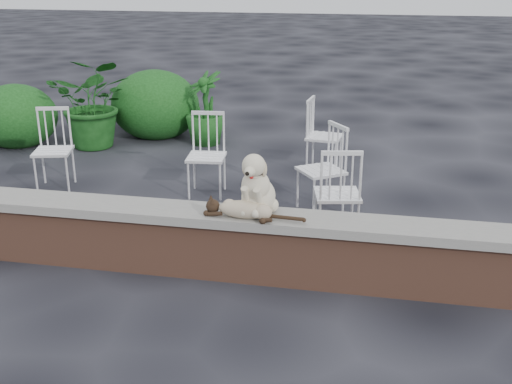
% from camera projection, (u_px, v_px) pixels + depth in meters
% --- Properties ---
extents(ground, '(60.00, 60.00, 0.00)m').
position_uv_depth(ground, '(177.00, 269.00, 5.48)').
color(ground, black).
rests_on(ground, ground).
extents(brick_wall, '(6.00, 0.30, 0.50)m').
position_uv_depth(brick_wall, '(176.00, 243.00, 5.39)').
color(brick_wall, brown).
rests_on(brick_wall, ground).
extents(capstone, '(6.20, 0.40, 0.08)m').
position_uv_depth(capstone, '(174.00, 212.00, 5.29)').
color(capstone, slate).
rests_on(capstone, brick_wall).
extents(dog, '(0.42, 0.52, 0.54)m').
position_uv_depth(dog, '(258.00, 181.00, 5.10)').
color(dog, beige).
rests_on(dog, capstone).
extents(cat, '(1.01, 0.39, 0.17)m').
position_uv_depth(cat, '(245.00, 208.00, 5.05)').
color(cat, tan).
rests_on(cat, capstone).
extents(chair_e, '(0.62, 0.62, 0.94)m').
position_uv_depth(chair_e, '(324.00, 136.00, 7.93)').
color(chair_e, white).
rests_on(chair_e, ground).
extents(chair_b, '(0.62, 0.62, 0.94)m').
position_uv_depth(chair_b, '(206.00, 155.00, 7.11)').
color(chair_b, white).
rests_on(chair_b, ground).
extents(chair_c, '(0.66, 0.66, 0.94)m').
position_uv_depth(chair_c, '(337.00, 193.00, 5.95)').
color(chair_c, white).
rests_on(chair_c, ground).
extents(chair_d, '(0.78, 0.78, 0.94)m').
position_uv_depth(chair_d, '(321.00, 169.00, 6.64)').
color(chair_d, white).
rests_on(chair_d, ground).
extents(chair_a, '(0.69, 0.69, 0.94)m').
position_uv_depth(chair_a, '(53.00, 150.00, 7.32)').
color(chair_a, white).
rests_on(chair_a, ground).
extents(potted_plant_a, '(1.27, 1.13, 1.30)m').
position_uv_depth(potted_plant_a, '(95.00, 103.00, 8.93)').
color(potted_plant_a, '#113E11').
rests_on(potted_plant_a, ground).
extents(potted_plant_b, '(0.85, 0.85, 1.07)m').
position_uv_depth(potted_plant_b, '(205.00, 108.00, 9.13)').
color(potted_plant_b, '#113E11').
rests_on(potted_plant_b, ground).
extents(shrubbery, '(3.09, 2.57, 1.08)m').
position_uv_depth(shrubbery, '(109.00, 109.00, 9.56)').
color(shrubbery, '#113E11').
rests_on(shrubbery, ground).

